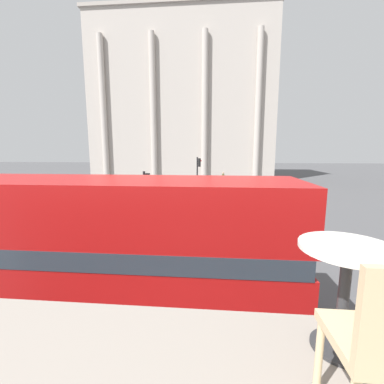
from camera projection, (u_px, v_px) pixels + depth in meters
double_decker_bus at (98, 247)px, 6.69m from camera, size 10.22×2.64×4.00m
cafe_dining_table at (346, 274)px, 1.66m from camera, size 0.60×0.60×0.73m
plaza_building_left at (184, 102)px, 43.87m from camera, size 29.36×13.45×25.79m
traffic_light_near at (146, 196)px, 13.06m from camera, size 0.42×0.24×3.68m
traffic_light_mid at (198, 175)px, 21.46m from camera, size 0.42×0.24×4.19m
car_silver at (264, 199)px, 21.53m from camera, size 4.20×1.93×1.35m
pedestrian_olive at (223, 177)px, 35.45m from camera, size 0.32×0.32×1.80m
pedestrian_grey at (171, 195)px, 21.46m from camera, size 0.32×0.32×1.73m
pedestrian_blue at (118, 217)px, 14.58m from camera, size 0.32×0.32×1.69m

